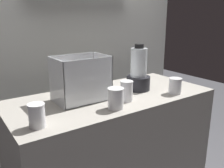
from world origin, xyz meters
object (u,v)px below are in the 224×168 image
Objects in this scene: juice_cup_orange_right at (175,87)px; juice_cup_mango_left at (116,99)px; juice_cup_pomegranate_far_left at (37,117)px; juice_cup_beet_middle at (127,92)px; blender_pitcher at (138,73)px; carrot_display_bin at (82,86)px.

juice_cup_mango_left is at bearing 179.64° from juice_cup_orange_right.
juice_cup_pomegranate_far_left is 0.46m from juice_cup_mango_left.
juice_cup_mango_left is 0.15m from juice_cup_beet_middle.
juice_cup_mango_left is at bearing -152.52° from juice_cup_beet_middle.
juice_cup_orange_right is (0.37, -0.07, -0.01)m from juice_cup_beet_middle.
blender_pitcher is at bearing 31.00° from juice_cup_mango_left.
juice_cup_beet_middle is at bearing 4.97° from juice_cup_pomegranate_far_left.
juice_cup_orange_right is at bearing -23.31° from carrot_display_bin.
carrot_display_bin is 0.44m from juice_cup_pomegranate_far_left.
juice_cup_beet_middle reaches higher than juice_cup_mango_left.
juice_cup_mango_left reaches higher than juice_cup_pomegranate_far_left.
carrot_display_bin is 3.04× the size of juice_cup_orange_right.
juice_cup_pomegranate_far_left is 0.92× the size of juice_cup_beet_middle.
juice_cup_pomegranate_far_left is at bearing 178.69° from juice_cup_orange_right.
carrot_display_bin is 2.56× the size of juice_cup_beet_middle.
juice_cup_orange_right is at bearing -55.03° from blender_pitcher.
juice_cup_mango_left is 0.95× the size of juice_cup_beet_middle.
juice_cup_beet_middle is 1.19× the size of juice_cup_orange_right.
blender_pitcher reaches higher than carrot_display_bin.
juice_cup_mango_left is (0.46, -0.02, 0.00)m from juice_cup_pomegranate_far_left.
blender_pitcher reaches higher than juice_cup_beet_middle.
carrot_display_bin reaches higher than juice_cup_mango_left.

